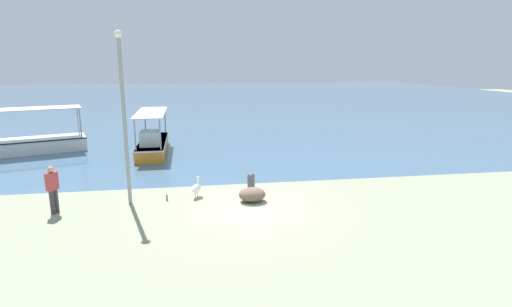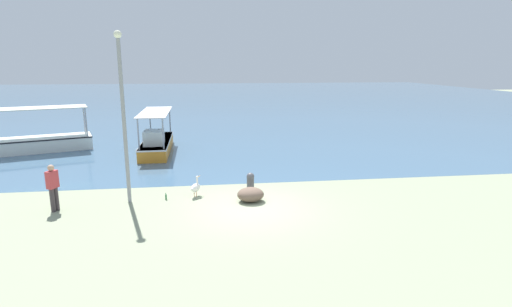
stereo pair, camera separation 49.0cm
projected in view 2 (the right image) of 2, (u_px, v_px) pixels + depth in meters
ground at (251, 208)px, 14.46m from camera, size 120.00×120.00×0.00m
harbor_water at (214, 98)px, 60.88m from camera, size 110.00×90.00×0.00m
fishing_boat_near_left at (31, 142)px, 23.59m from camera, size 6.99×4.09×2.59m
fishing_boat_outer at (156, 142)px, 23.38m from camera, size 1.68×5.88×2.38m
pelican at (195, 187)px, 15.65m from camera, size 0.51×0.75×0.80m
lamp_post at (123, 110)px, 14.32m from camera, size 0.28×0.28×6.24m
mooring_bollard at (250, 182)px, 16.22m from camera, size 0.31×0.31×0.80m
fisherman_standing at (53, 186)px, 13.99m from camera, size 0.36×0.45×1.69m
net_pile at (251, 195)px, 15.10m from camera, size 1.01×0.86×0.54m
glass_bottle at (166, 197)px, 15.34m from camera, size 0.07×0.07×0.27m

